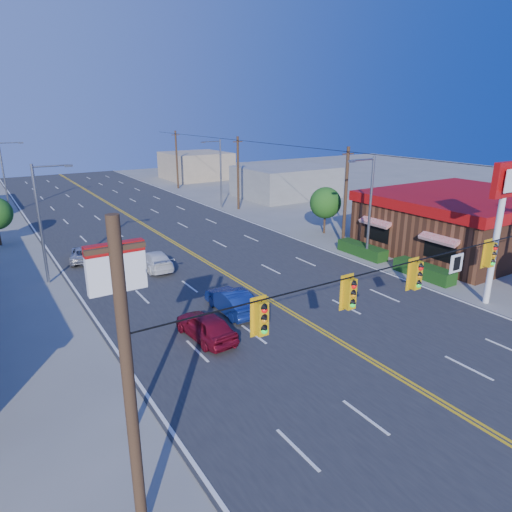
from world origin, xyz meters
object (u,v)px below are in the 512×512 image
kfc_pylon (502,205)px  pizza_hut_sign (120,302)px  car_silver (83,254)px  kfc (462,221)px  car_blue (231,302)px  car_magenta (206,327)px  car_white (155,261)px  signal_span (433,283)px

kfc_pylon → pizza_hut_sign: size_ratio=1.24×
pizza_hut_sign → car_silver: bearing=81.8°
kfc → car_blue: kfc is taller
kfc → car_silver: kfc is taller
kfc_pylon → car_blue: size_ratio=1.99×
pizza_hut_sign → car_magenta: (5.45, 4.92, -4.48)m
car_magenta → car_white: (1.71, 11.78, -0.06)m
pizza_hut_sign → car_magenta: bearing=42.1°
kfc → car_blue: (-22.75, -0.95, -1.68)m
pizza_hut_sign → car_magenta: 8.61m
car_blue → car_silver: 15.34m
pizza_hut_sign → car_white: size_ratio=1.53×
pizza_hut_sign → car_blue: bearing=40.8°
signal_span → car_silver: 27.03m
car_blue → car_white: car_blue is taller
signal_span → kfc: size_ratio=1.49×
signal_span → pizza_hut_sign: bearing=159.8°
pizza_hut_sign → car_blue: size_ratio=1.61×
kfc_pylon → car_white: bearing=131.6°
car_blue → car_white: bearing=-83.0°
kfc_pylon → car_blue: (-13.85, 7.05, -5.34)m
signal_span → car_magenta: (-5.43, 8.92, -4.18)m
car_blue → car_white: 9.71m
car_magenta → kfc_pylon: bearing=159.1°
signal_span → car_white: signal_span is taller
kfc_pylon → car_magenta: (-16.55, 4.92, -5.34)m
signal_span → kfc_pylon: 11.87m
signal_span → kfc_pylon: size_ratio=2.86×
pizza_hut_sign → car_magenta: size_ratio=1.66×
kfc_pylon → car_blue: bearing=153.0°
kfc → signal_span: bearing=-149.1°
signal_span → car_magenta: size_ratio=5.89×
car_blue → kfc_pylon: bearing=154.2°
car_blue → car_white: size_ratio=0.96×
kfc → kfc_pylon: bearing=-138.0°
car_magenta → car_blue: bearing=-146.1°
car_magenta → car_silver: 16.77m
pizza_hut_sign → car_blue: (8.15, 7.05, -4.48)m
car_magenta → signal_span: bearing=117.0°
car_silver → signal_span: bearing=121.2°
pizza_hut_sign → car_silver: 22.24m
pizza_hut_sign → car_white: bearing=66.8°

